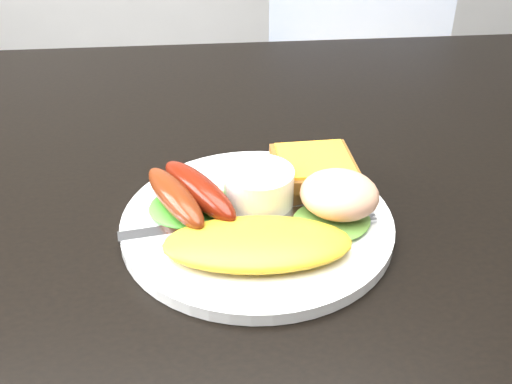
# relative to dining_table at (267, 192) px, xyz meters

# --- Properties ---
(dining_table) EXTENTS (1.20, 0.80, 0.04)m
(dining_table) POSITION_rel_dining_table_xyz_m (0.00, 0.00, 0.00)
(dining_table) COLOR black
(dining_table) RESTS_ON ground
(dining_chair) EXTENTS (0.55, 0.55, 0.05)m
(dining_chair) POSITION_rel_dining_table_xyz_m (0.34, 0.76, -0.28)
(dining_chair) COLOR tan
(dining_chair) RESTS_ON ground
(person) EXTENTS (0.58, 0.50, 1.37)m
(person) POSITION_rel_dining_table_xyz_m (0.02, 0.61, -0.05)
(person) COLOR navy
(person) RESTS_ON ground
(plate) EXTENTS (0.24, 0.24, 0.01)m
(plate) POSITION_rel_dining_table_xyz_m (-0.02, -0.09, 0.03)
(plate) COLOR white
(plate) RESTS_ON dining_table
(lettuce_left) EXTENTS (0.09, 0.08, 0.01)m
(lettuce_left) POSITION_rel_dining_table_xyz_m (-0.08, -0.07, 0.04)
(lettuce_left) COLOR green
(lettuce_left) RESTS_ON plate
(lettuce_right) EXTENTS (0.09, 0.08, 0.01)m
(lettuce_right) POSITION_rel_dining_table_xyz_m (0.04, -0.10, 0.04)
(lettuce_right) COLOR #36832A
(lettuce_right) RESTS_ON plate
(omelette) EXTENTS (0.16, 0.08, 0.02)m
(omelette) POSITION_rel_dining_table_xyz_m (-0.02, -0.14, 0.04)
(omelette) COLOR yellow
(omelette) RESTS_ON plate
(sausage_a) EXTENTS (0.07, 0.10, 0.03)m
(sausage_a) POSITION_rel_dining_table_xyz_m (-0.09, -0.08, 0.05)
(sausage_a) COLOR brown
(sausage_a) RESTS_ON lettuce_left
(sausage_b) EXTENTS (0.08, 0.11, 0.03)m
(sausage_b) POSITION_rel_dining_table_xyz_m (-0.07, -0.07, 0.05)
(sausage_b) COLOR maroon
(sausage_b) RESTS_ON lettuce_left
(ramekin) EXTENTS (0.08, 0.08, 0.04)m
(ramekin) POSITION_rel_dining_table_xyz_m (-0.02, -0.07, 0.05)
(ramekin) COLOR white
(ramekin) RESTS_ON plate
(toast_a) EXTENTS (0.09, 0.09, 0.01)m
(toast_a) POSITION_rel_dining_table_xyz_m (0.00, -0.04, 0.04)
(toast_a) COLOR olive
(toast_a) RESTS_ON plate
(toast_b) EXTENTS (0.08, 0.08, 0.01)m
(toast_b) POSITION_rel_dining_table_xyz_m (0.04, -0.04, 0.05)
(toast_b) COLOR brown
(toast_b) RESTS_ON toast_a
(potato_salad) EXTENTS (0.09, 0.09, 0.04)m
(potato_salad) POSITION_rel_dining_table_xyz_m (0.05, -0.09, 0.06)
(potato_salad) COLOR beige
(potato_salad) RESTS_ON lettuce_right
(fork) EXTENTS (0.16, 0.04, 0.00)m
(fork) POSITION_rel_dining_table_xyz_m (-0.06, -0.10, 0.03)
(fork) COLOR #ADAFB7
(fork) RESTS_ON plate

